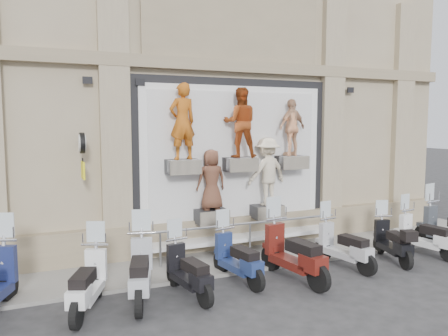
{
  "coord_description": "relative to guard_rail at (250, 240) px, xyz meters",
  "views": [
    {
      "loc": [
        -4.82,
        -7.55,
        3.38
      ],
      "look_at": [
        -0.75,
        1.9,
        2.32
      ],
      "focal_mm": 35.0,
      "sensor_mm": 36.0,
      "label": 1
    }
  ],
  "objects": [
    {
      "name": "guard_rail",
      "position": [
        0.0,
        0.0,
        0.0
      ],
      "size": [
        5.06,
        0.1,
        0.93
      ],
      "primitive_type": null,
      "color": "#9EA0A5",
      "rests_on": "ground"
    },
    {
      "name": "sidewalk",
      "position": [
        0.0,
        0.1,
        -0.43
      ],
      "size": [
        16.0,
        2.2,
        0.08
      ],
      "primitive_type": "cube",
      "color": "gray",
      "rests_on": "ground"
    },
    {
      "name": "clock_sign_bracket",
      "position": [
        -3.9,
        0.47,
        2.34
      ],
      "size": [
        0.1,
        0.8,
        1.02
      ],
      "color": "black",
      "rests_on": "ground"
    },
    {
      "name": "building",
      "position": [
        0.0,
        5.0,
        5.54
      ],
      "size": [
        14.0,
        8.6,
        12.0
      ],
      "primitive_type": null,
      "color": "tan",
      "rests_on": "ground"
    },
    {
      "name": "scooter_d",
      "position": [
        -2.19,
        -1.69,
        0.25
      ],
      "size": [
        0.8,
        1.83,
        1.44
      ],
      "primitive_type": null,
      "rotation": [
        0.0,
        0.0,
        0.17
      ],
      "color": "black",
      "rests_on": "ground"
    },
    {
      "name": "scooter_g",
      "position": [
        1.7,
        -1.51,
        0.28
      ],
      "size": [
        0.84,
        1.91,
        1.5
      ],
      "primitive_type": null,
      "rotation": [
        0.0,
        0.0,
        0.17
      ],
      "color": "#A8A9AF",
      "rests_on": "ground"
    },
    {
      "name": "scooter_i",
      "position": [
        4.22,
        -1.56,
        0.29
      ],
      "size": [
        0.86,
        1.93,
        1.51
      ],
      "primitive_type": null,
      "rotation": [
        0.0,
        0.0,
        0.17
      ],
      "color": "white",
      "rests_on": "ground"
    },
    {
      "name": "scooter_e",
      "position": [
        -0.98,
        -1.36,
        0.27
      ],
      "size": [
        0.81,
        1.88,
        1.48
      ],
      "primitive_type": null,
      "rotation": [
        0.0,
        0.0,
        0.16
      ],
      "color": "navy",
      "rests_on": "ground"
    },
    {
      "name": "scooter_c",
      "position": [
        -3.1,
        -1.54,
        0.36
      ],
      "size": [
        1.1,
        2.11,
        1.64
      ],
      "primitive_type": null,
      "rotation": [
        0.0,
        0.0,
        -0.27
      ],
      "color": "#9CA0A9",
      "rests_on": "ground"
    },
    {
      "name": "scooter_h",
      "position": [
        3.11,
        -1.58,
        0.25
      ],
      "size": [
        0.96,
        1.82,
        1.42
      ],
      "primitive_type": null,
      "rotation": [
        0.0,
        0.0,
        -0.27
      ],
      "color": "black",
      "rests_on": "ground"
    },
    {
      "name": "scooter_f",
      "position": [
        0.15,
        -1.77,
        0.4
      ],
      "size": [
        0.93,
        2.2,
        1.73
      ],
      "primitive_type": null,
      "rotation": [
        0.0,
        0.0,
        0.15
      ],
      "color": "#51130E",
      "rests_on": "ground"
    },
    {
      "name": "scooter_b",
      "position": [
        -4.07,
        -1.64,
        0.29
      ],
      "size": [
        1.2,
        1.94,
        1.52
      ],
      "primitive_type": null,
      "rotation": [
        0.0,
        0.0,
        -0.38
      ],
      "color": "white",
      "rests_on": "ground"
    },
    {
      "name": "ground",
      "position": [
        0.0,
        -2.0,
        -0.47
      ],
      "size": [
        90.0,
        90.0,
        0.0
      ],
      "primitive_type": "plane",
      "color": "#2A2A2C",
      "rests_on": "ground"
    },
    {
      "name": "shop_vitrine",
      "position": [
        0.07,
        0.74,
        1.96
      ],
      "size": [
        5.6,
        0.93,
        4.3
      ],
      "color": "black",
      "rests_on": "ground"
    }
  ]
}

